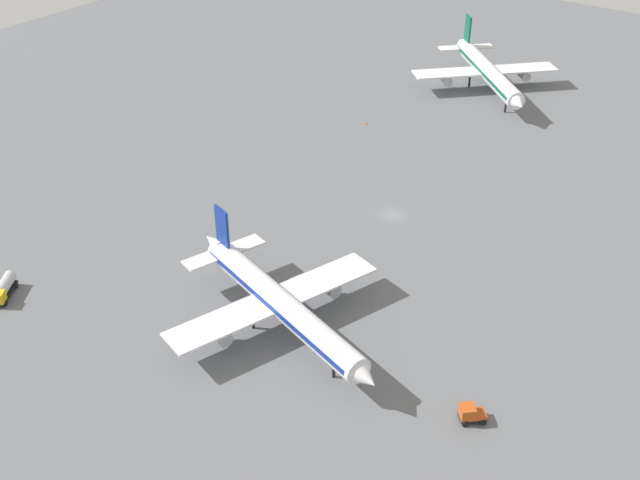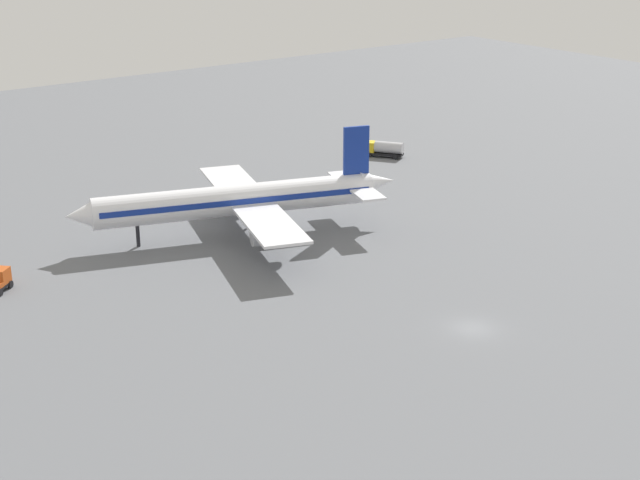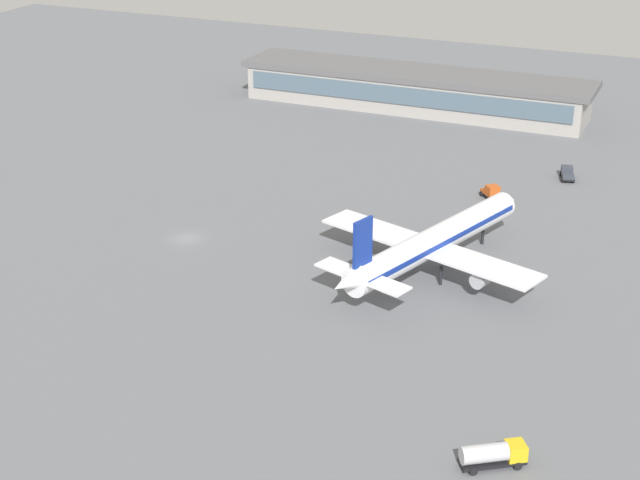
{
  "view_description": "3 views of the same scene",
  "coord_description": "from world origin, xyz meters",
  "views": [
    {
      "loc": [
        -104.79,
        -59.79,
        71.26
      ],
      "look_at": [
        -20.83,
        0.61,
        5.3
      ],
      "focal_mm": 44.83,
      "sensor_mm": 36.0,
      "label": 1
    },
    {
      "loc": [
        59.06,
        -62.43,
        39.63
      ],
      "look_at": [
        -17.51,
        -5.36,
        5.16
      ],
      "focal_mm": 54.18,
      "sensor_mm": 36.0,
      "label": 2
    },
    {
      "loc": [
        -68.91,
        109.02,
        56.65
      ],
      "look_at": [
        -24.1,
        6.49,
        6.7
      ],
      "focal_mm": 53.57,
      "sensor_mm": 36.0,
      "label": 3
    }
  ],
  "objects": [
    {
      "name": "fuel_truck",
      "position": [
        -54.24,
        34.61,
        1.39
      ],
      "size": [
        6.28,
        5.11,
        2.5
      ],
      "rotation": [
        0.0,
        0.0,
        3.74
      ],
      "color": "black",
      "rests_on": "ground"
    },
    {
      "name": "airplane_taxiing",
      "position": [
        -36.24,
        -3.55,
        4.54
      ],
      "size": [
        32.8,
        39.98,
        12.49
      ],
      "rotation": [
        0.0,
        0.0,
        4.4
      ],
      "color": "white",
      "rests_on": "ground"
    },
    {
      "name": "ground",
      "position": [
        0.0,
        0.0,
        0.0
      ],
      "size": [
        288.0,
        288.0,
        0.0
      ],
      "primitive_type": "plane",
      "color": "slate"
    }
  ]
}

